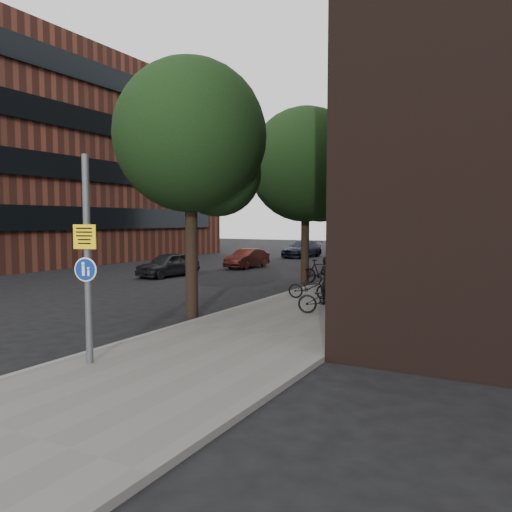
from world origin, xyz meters
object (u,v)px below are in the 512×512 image
Objects in this scene: signpost at (87,259)px; pedestrian at (327,281)px; parked_bike_facade_near at (326,299)px; parked_car_near at (168,264)px.

pedestrian is at bearing 62.73° from signpost.
parked_bike_facade_near is 0.45× the size of parked_car_near.
parked_car_near is at bearing 44.79° from parked_bike_facade_near.
pedestrian reaches higher than parked_bike_facade_near.
parked_bike_facade_near is at bearing 127.71° from pedestrian.
pedestrian is 11.56m from parked_car_near.
pedestrian reaches higher than parked_car_near.
parked_bike_facade_near is 12.71m from parked_car_near.
parked_car_near is at bearing -6.79° from pedestrian.
parked_car_near is (-8.74, 13.38, -1.52)m from signpost.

